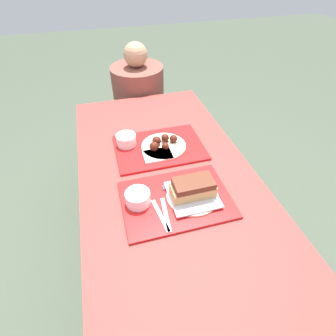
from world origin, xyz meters
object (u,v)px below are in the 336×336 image
Objects in this scene: tray_near at (176,199)px; brisket_sandwich_plate at (193,191)px; wings_plate_far at (163,144)px; tray_far at (159,147)px; bowl_coleslaw_near at (138,197)px; person_seated_across at (139,94)px; bowl_coleslaw_far at (126,139)px.

brisket_sandwich_plate is (0.07, -0.01, 0.04)m from tray_near.
tray_near is at bearing -95.77° from wings_plate_far.
brisket_sandwich_plate reaches higher than tray_near.
tray_near is at bearing -93.11° from tray_far.
person_seated_across reaches higher than bowl_coleslaw_near.
bowl_coleslaw_near reaches higher than wings_plate_far.
person_seated_across is at bearing 79.56° from bowl_coleslaw_near.
person_seated_across reaches higher than tray_near.
bowl_coleslaw_near is at bearing -116.92° from tray_far.
person_seated_across is at bearing 87.30° from tray_far.
person_seated_across reaches higher than tray_far.
brisket_sandwich_plate reaches higher than bowl_coleslaw_far.
person_seated_across is (0.06, 1.20, -0.09)m from tray_near.
tray_near is at bearing -92.83° from person_seated_across.
wings_plate_far is 0.84m from person_seated_across.
bowl_coleslaw_near reaches higher than tray_far.
tray_far is at bearing -22.28° from bowl_coleslaw_far.
brisket_sandwich_plate is 1.22m from person_seated_across.
tray_far is at bearing -92.70° from person_seated_across.
bowl_coleslaw_near is 0.44× the size of wings_plate_far.
bowl_coleslaw_far is at bearing 87.77° from bowl_coleslaw_near.
bowl_coleslaw_near is 0.40m from wings_plate_far.
bowl_coleslaw_far is 0.80m from person_seated_across.
brisket_sandwich_plate reaches higher than tray_far.
bowl_coleslaw_far is at bearing 115.40° from brisket_sandwich_plate.
tray_near is at bearing 173.68° from brisket_sandwich_plate.
wings_plate_far reaches higher than tray_near.
bowl_coleslaw_near is 0.23m from brisket_sandwich_plate.
bowl_coleslaw_far reaches higher than tray_far.
wings_plate_far is at bearing 84.23° from tray_near.
tray_far is 0.03m from wings_plate_far.
tray_near is 0.37m from tray_far.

